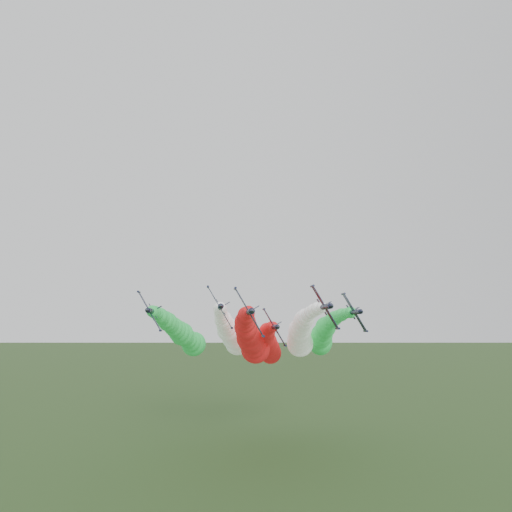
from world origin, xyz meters
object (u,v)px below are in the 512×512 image
(jet_lead, at_px, (251,340))
(jet_trail, at_px, (268,345))
(jet_inner_right, at_px, (301,335))
(jet_inner_left, at_px, (232,334))
(jet_outer_left, at_px, (183,335))
(jet_outer_right, at_px, (323,335))

(jet_lead, bearing_deg, jet_trail, 74.09)
(jet_inner_right, bearing_deg, jet_inner_left, 168.93)
(jet_lead, xyz_separation_m, jet_outer_left, (-19.43, 20.13, 0.91))
(jet_lead, relative_size, jet_trail, 1.01)
(jet_outer_left, xyz_separation_m, jet_trail, (26.74, 5.52, -3.46))
(jet_lead, height_order, jet_inner_right, jet_inner_right)
(jet_trail, bearing_deg, jet_inner_left, -135.64)
(jet_inner_left, relative_size, jet_outer_left, 1.00)
(jet_outer_right, bearing_deg, jet_inner_left, -164.93)
(jet_inner_left, bearing_deg, jet_inner_right, -11.07)
(jet_outer_right, bearing_deg, jet_outer_left, -178.02)
(jet_outer_right, bearing_deg, jet_lead, -138.26)
(jet_lead, height_order, jet_outer_left, jet_outer_left)
(jet_lead, xyz_separation_m, jet_outer_right, (24.24, 21.63, 0.55))
(jet_inner_left, height_order, jet_trail, jet_inner_left)
(jet_inner_left, bearing_deg, jet_trail, 44.36)
(jet_inner_right, bearing_deg, jet_lead, -146.69)
(jet_outer_left, height_order, jet_outer_right, jet_outer_left)
(jet_trail, bearing_deg, jet_lead, -105.91)
(jet_outer_left, relative_size, jet_outer_right, 1.00)
(jet_lead, height_order, jet_trail, jet_lead)
(jet_outer_right, distance_m, jet_trail, 17.68)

